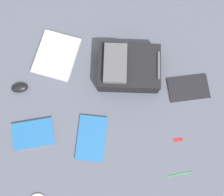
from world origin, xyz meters
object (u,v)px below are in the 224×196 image
object	(u,v)px
backpack	(128,68)
laptop	(57,56)
computer_mouse	(20,88)
usb_stick	(178,140)
book_red	(188,88)
book_manual	(91,138)
pen_black	(180,174)
book_blue	(33,134)

from	to	relation	value
backpack	laptop	distance (m)	0.48
backpack	computer_mouse	xyz separation A→B (m)	(0.04, -0.70, -0.05)
usb_stick	book_red	bearing A→B (deg)	160.26
backpack	computer_mouse	size ratio (longest dim) A/B	3.92
book_manual	backpack	bearing A→B (deg)	146.34
backpack	pen_black	bearing A→B (deg)	19.56
backpack	book_red	xyz separation A→B (m)	(0.15, 0.38, -0.07)
computer_mouse	usb_stick	size ratio (longest dim) A/B	1.94
laptop	computer_mouse	size ratio (longest dim) A/B	3.57
backpack	book_blue	xyz separation A→B (m)	(0.34, -0.63, -0.07)
book_blue	computer_mouse	distance (m)	0.31
usb_stick	laptop	bearing A→B (deg)	-131.28
laptop	pen_black	xyz separation A→B (m)	(0.83, 0.69, -0.01)
backpack	book_manual	world-z (taller)	backpack
book_manual	book_red	xyz separation A→B (m)	(-0.25, 0.65, -0.00)
book_red	pen_black	size ratio (longest dim) A/B	1.75
book_red	computer_mouse	size ratio (longest dim) A/B	2.46
usb_stick	book_blue	bearing A→B (deg)	-98.37
laptop	book_red	size ratio (longest dim) A/B	1.45
computer_mouse	usb_stick	xyz separation A→B (m)	(0.43, 0.96, -0.02)
book_red	usb_stick	xyz separation A→B (m)	(0.32, -0.11, -0.00)
book_manual	book_blue	distance (m)	0.36
laptop	usb_stick	size ratio (longest dim) A/B	6.93
pen_black	book_blue	bearing A→B (deg)	-111.08
laptop	pen_black	distance (m)	1.08
book_blue	computer_mouse	bearing A→B (deg)	-167.00
book_manual	book_blue	world-z (taller)	book_blue
book_manual	pen_black	xyz separation A→B (m)	(0.27, 0.51, -0.01)
backpack	laptop	size ratio (longest dim) A/B	1.10
backpack	computer_mouse	distance (m)	0.70
laptop	computer_mouse	distance (m)	0.31
backpack	computer_mouse	bearing A→B (deg)	-86.65
book_manual	book_blue	xyz separation A→B (m)	(-0.06, -0.36, 0.00)
book_manual	book_red	world-z (taller)	book_manual
book_manual	book_blue	size ratio (longest dim) A/B	1.17
laptop	book_blue	size ratio (longest dim) A/B	1.44
backpack	book_manual	bearing A→B (deg)	-33.66
book_blue	usb_stick	world-z (taller)	book_blue
pen_black	usb_stick	size ratio (longest dim) A/B	2.73
book_red	usb_stick	world-z (taller)	book_red
book_manual	pen_black	bearing A→B (deg)	62.12
laptop	usb_stick	distance (m)	0.95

